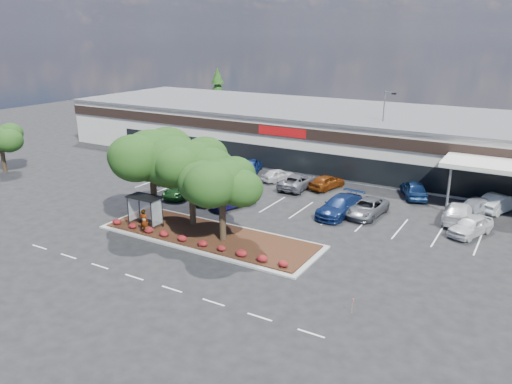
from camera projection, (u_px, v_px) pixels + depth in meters
The scene contains 30 objects.
ground at pixel (200, 262), 35.13m from camera, with size 160.00×160.00×0.00m, color black.
retail_store at pixel (362, 136), 61.99m from camera, with size 80.40×25.20×6.25m.
landscape_island at pixel (209, 236), 39.34m from camera, with size 18.00×6.00×0.26m.
lane_markings at pixel (269, 217), 43.76m from camera, with size 33.12×20.06×0.01m.
shrub_row at pixel (193, 241), 37.50m from camera, with size 17.00×0.80×0.50m, color maroon, non-canonical shape.
bus_shelter at pixel (146, 202), 40.46m from camera, with size 2.75×1.55×2.59m.
island_tree_west at pixel (153, 174), 41.40m from camera, with size 7.20×7.20×7.89m, color #15380E, non-canonical shape.
island_tree_mid at pixel (192, 182), 40.37m from camera, with size 6.60×6.60×7.32m, color #15380E, non-canonical shape.
island_tree_east at pixel (222, 200), 37.34m from camera, with size 5.80×5.80×6.50m, color #15380E, non-canonical shape.
tree_west_far at pixel (2, 148), 57.23m from camera, with size 4.80×4.80×5.61m, color #15380E, non-canonical shape.
conifer_north_west at pixel (218, 96), 85.85m from camera, with size 4.40×4.40×10.00m, color #15380E.
person_waiting at pixel (144, 221), 39.34m from camera, with size 0.72×0.47×1.98m, color #594C47.
light_pole at pixel (382, 140), 54.74m from camera, with size 1.41×0.78×9.50m.
survey_stake at pixel (353, 304), 28.51m from camera, with size 0.08×0.14×0.99m.
car_0 at pixel (169, 176), 53.82m from camera, with size 1.59×3.96×1.35m, color maroon.
car_1 at pixel (182, 189), 49.18m from camera, with size 2.26×4.89×1.36m, color #1F551C.
car_2 at pixel (212, 193), 47.82m from camera, with size 1.89×4.69×1.60m, color navy.
car_3 at pixel (232, 199), 46.08m from camera, with size 1.90×4.72×1.61m, color navy.
car_5 at pixel (340, 206), 44.00m from camera, with size 2.38×5.84×1.70m, color navy.
car_6 at pixel (367, 208), 43.89m from camera, with size 2.41×5.23×1.45m, color #5B5C62.
car_7 at pixel (471, 226), 39.69m from camera, with size 1.82×4.53×1.54m, color silver.
car_9 at pixel (251, 165), 57.43m from camera, with size 2.03×5.05×1.72m, color navy.
car_10 at pixel (231, 169), 56.52m from camera, with size 1.89×4.64×1.35m, color #6A2D03.
car_11 at pixel (278, 175), 54.24m from camera, with size 1.58×3.93×1.34m, color silver.
car_12 at pixel (297, 181), 51.61m from camera, with size 2.53×5.49×1.53m, color slate.
car_13 at pixel (327, 182), 51.49m from camera, with size 1.78×4.43×1.51m, color #6D2F0C.
car_14 at pixel (414, 189), 48.77m from camera, with size 1.98×4.93×1.68m, color navy.
car_15 at pixel (459, 212), 42.56m from camera, with size 2.30×5.66×1.64m, color silver.
car_16 at pixel (479, 205), 44.30m from camera, with size 1.90×4.73×1.61m, color #B0B2BB.
car_17 at pixel (499, 203), 44.90m from camera, with size 1.76×5.05×1.67m, color #ABB2B7.
Camera 1 is at (19.60, -25.53, 15.44)m, focal length 35.00 mm.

